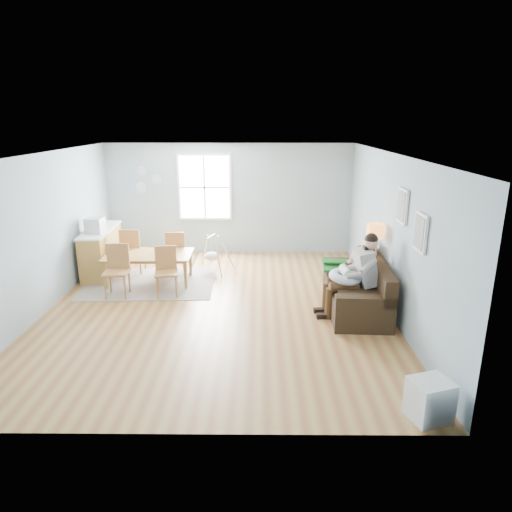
{
  "coord_description": "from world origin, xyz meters",
  "views": [
    {
      "loc": [
        0.75,
        -7.63,
        3.26
      ],
      "look_at": [
        0.68,
        -0.17,
        1.0
      ],
      "focal_mm": 32.0,
      "sensor_mm": 36.0,
      "label": 1
    }
  ],
  "objects_px": {
    "sofa": "(359,291)",
    "counter": "(102,251)",
    "monitor": "(95,225)",
    "chair_nw": "(132,248)",
    "floor_lamp": "(375,238)",
    "chair_ne": "(176,249)",
    "dining_table": "(149,269)",
    "chair_sw": "(117,267)",
    "father": "(355,272)",
    "toddler": "(354,264)",
    "baby_swing": "(211,255)",
    "storage_cube": "(429,400)",
    "chair_se": "(166,268)"
  },
  "relations": [
    {
      "from": "sofa",
      "to": "counter",
      "type": "distance_m",
      "value": 5.56
    },
    {
      "from": "counter",
      "to": "monitor",
      "type": "bearing_deg",
      "value": -84.79
    },
    {
      "from": "sofa",
      "to": "chair_nw",
      "type": "bearing_deg",
      "value": 157.76
    },
    {
      "from": "floor_lamp",
      "to": "chair_ne",
      "type": "xyz_separation_m",
      "value": [
        -3.87,
        1.6,
        -0.68
      ]
    },
    {
      "from": "dining_table",
      "to": "chair_sw",
      "type": "relative_size",
      "value": 1.77
    },
    {
      "from": "chair_nw",
      "to": "counter",
      "type": "relative_size",
      "value": 0.57
    },
    {
      "from": "counter",
      "to": "monitor",
      "type": "relative_size",
      "value": 4.92
    },
    {
      "from": "dining_table",
      "to": "chair_nw",
      "type": "bearing_deg",
      "value": 127.9
    },
    {
      "from": "father",
      "to": "toddler",
      "type": "distance_m",
      "value": 0.53
    },
    {
      "from": "sofa",
      "to": "counter",
      "type": "bearing_deg",
      "value": 159.88
    },
    {
      "from": "dining_table",
      "to": "baby_swing",
      "type": "distance_m",
      "value": 1.43
    },
    {
      "from": "toddler",
      "to": "baby_swing",
      "type": "xyz_separation_m",
      "value": [
        -2.76,
        1.81,
        -0.39
      ]
    },
    {
      "from": "chair_sw",
      "to": "chair_ne",
      "type": "height_order",
      "value": "chair_sw"
    },
    {
      "from": "dining_table",
      "to": "chair_nw",
      "type": "relative_size",
      "value": 1.74
    },
    {
      "from": "storage_cube",
      "to": "toddler",
      "type": "bearing_deg",
      "value": 93.52
    },
    {
      "from": "chair_sw",
      "to": "chair_se",
      "type": "distance_m",
      "value": 0.92
    },
    {
      "from": "dining_table",
      "to": "chair_se",
      "type": "xyz_separation_m",
      "value": [
        0.48,
        -0.62,
        0.23
      ]
    },
    {
      "from": "chair_nw",
      "to": "chair_ne",
      "type": "xyz_separation_m",
      "value": [
        0.94,
        0.05,
        -0.04
      ]
    },
    {
      "from": "storage_cube",
      "to": "monitor",
      "type": "relative_size",
      "value": 1.45
    },
    {
      "from": "floor_lamp",
      "to": "chair_se",
      "type": "distance_m",
      "value": 3.91
    },
    {
      "from": "counter",
      "to": "father",
      "type": "bearing_deg",
      "value": -23.66
    },
    {
      "from": "father",
      "to": "storage_cube",
      "type": "bearing_deg",
      "value": -84.26
    },
    {
      "from": "storage_cube",
      "to": "chair_sw",
      "type": "xyz_separation_m",
      "value": [
        -4.6,
        3.75,
        0.33
      ]
    },
    {
      "from": "chair_nw",
      "to": "counter",
      "type": "bearing_deg",
      "value": 175.2
    },
    {
      "from": "sofa",
      "to": "storage_cube",
      "type": "xyz_separation_m",
      "value": [
        0.14,
        -3.16,
        -0.08
      ]
    },
    {
      "from": "toddler",
      "to": "chair_nw",
      "type": "height_order",
      "value": "toddler"
    },
    {
      "from": "chair_sw",
      "to": "chair_ne",
      "type": "distance_m",
      "value": 1.58
    },
    {
      "from": "baby_swing",
      "to": "dining_table",
      "type": "bearing_deg",
      "value": -146.91
    },
    {
      "from": "sofa",
      "to": "monitor",
      "type": "height_order",
      "value": "monitor"
    },
    {
      "from": "monitor",
      "to": "baby_swing",
      "type": "height_order",
      "value": "monitor"
    },
    {
      "from": "chair_ne",
      "to": "chair_nw",
      "type": "bearing_deg",
      "value": -177.09
    },
    {
      "from": "father",
      "to": "monitor",
      "type": "relative_size",
      "value": 4.02
    },
    {
      "from": "sofa",
      "to": "counter",
      "type": "xyz_separation_m",
      "value": [
        -5.21,
        1.91,
        0.18
      ]
    },
    {
      "from": "chair_se",
      "to": "monitor",
      "type": "height_order",
      "value": "monitor"
    },
    {
      "from": "floor_lamp",
      "to": "monitor",
      "type": "distance_m",
      "value": 5.62
    },
    {
      "from": "sofa",
      "to": "monitor",
      "type": "distance_m",
      "value": 5.48
    },
    {
      "from": "counter",
      "to": "toddler",
      "type": "bearing_deg",
      "value": -18.29
    },
    {
      "from": "storage_cube",
      "to": "counter",
      "type": "relative_size",
      "value": 0.3
    },
    {
      "from": "sofa",
      "to": "counter",
      "type": "height_order",
      "value": "counter"
    },
    {
      "from": "floor_lamp",
      "to": "chair_sw",
      "type": "distance_m",
      "value": 4.81
    },
    {
      "from": "chair_sw",
      "to": "counter",
      "type": "height_order",
      "value": "chair_sw"
    },
    {
      "from": "toddler",
      "to": "floor_lamp",
      "type": "distance_m",
      "value": 0.6
    },
    {
      "from": "chair_ne",
      "to": "monitor",
      "type": "height_order",
      "value": "monitor"
    },
    {
      "from": "chair_sw",
      "to": "monitor",
      "type": "height_order",
      "value": "monitor"
    },
    {
      "from": "storage_cube",
      "to": "monitor",
      "type": "distance_m",
      "value": 7.18
    },
    {
      "from": "floor_lamp",
      "to": "chair_se",
      "type": "bearing_deg",
      "value": 175.27
    },
    {
      "from": "chair_sw",
      "to": "baby_swing",
      "type": "xyz_separation_m",
      "value": [
        1.64,
        1.44,
        -0.21
      ]
    },
    {
      "from": "dining_table",
      "to": "monitor",
      "type": "bearing_deg",
      "value": 162.24
    },
    {
      "from": "father",
      "to": "monitor",
      "type": "distance_m",
      "value": 5.39
    },
    {
      "from": "father",
      "to": "baby_swing",
      "type": "bearing_deg",
      "value": 139.03
    }
  ]
}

